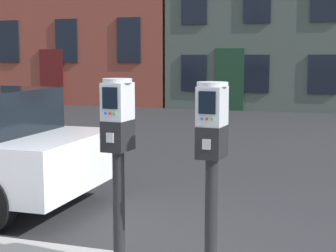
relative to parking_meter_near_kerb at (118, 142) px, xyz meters
name	(u,v)px	position (x,y,z in m)	size (l,w,h in m)	color
parking_meter_near_kerb	(118,142)	(0.00, 0.00, 0.00)	(0.23, 0.26, 1.50)	black
parking_meter_twin_adjacent	(212,149)	(0.71, 0.00, -0.01)	(0.23, 0.26, 1.49)	black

